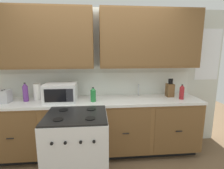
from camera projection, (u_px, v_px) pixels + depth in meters
name	position (u px, v px, depth m)	size (l,w,h in m)	color
ground_plane	(99.00, 164.00, 2.63)	(8.25, 8.25, 0.00)	brown
wall_unit	(97.00, 54.00, 2.81)	(4.50, 0.40, 2.40)	silver
counter_run	(98.00, 126.00, 2.83)	(3.33, 0.64, 0.94)	black
stove_range	(77.00, 149.00, 2.20)	(0.76, 0.68, 0.95)	white
microwave	(61.00, 93.00, 2.63)	(0.48, 0.37, 0.28)	white
toaster	(0.00, 96.00, 2.58)	(0.28, 0.18, 0.19)	#B7B7BC
knife_block	(170.00, 90.00, 2.93)	(0.11, 0.14, 0.31)	brown
sink_faucet	(138.00, 90.00, 3.00)	(0.02, 0.02, 0.20)	#B2B5BA
paper_towel_roll	(37.00, 92.00, 2.73)	(0.12, 0.12, 0.26)	white
bottle_red	(182.00, 92.00, 2.76)	(0.07, 0.07, 0.24)	maroon
bottle_violet	(25.00, 92.00, 2.65)	(0.08, 0.08, 0.29)	#663384
bottle_green	(93.00, 95.00, 2.63)	(0.08, 0.08, 0.22)	#237A38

